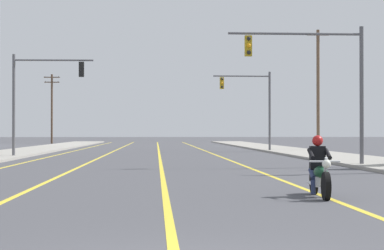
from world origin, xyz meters
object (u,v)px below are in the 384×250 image
Objects in this scene: traffic_signal_near_right at (322,72)px; utility_pole_left_far at (52,106)px; traffic_signal_near_left at (37,89)px; traffic_signal_mid_right at (254,99)px; utility_pole_right_far at (318,88)px; motorcycle_with_rider at (319,172)px.

traffic_signal_near_right is 0.68× the size of utility_pole_left_far.
traffic_signal_near_right is 1.00× the size of traffic_signal_near_left.
traffic_signal_mid_right is (14.66, 10.93, -0.02)m from traffic_signal_near_left.
utility_pole_right_far is at bearing 33.55° from traffic_signal_near_left.
traffic_signal_near_left is at bearing -146.45° from utility_pole_right_far.
traffic_signal_near_left and traffic_signal_mid_right have the same top height.
utility_pole_left_far reaches higher than motorcycle_with_rider.
traffic_signal_near_right is at bearing -103.22° from utility_pole_right_far.
traffic_signal_near_right reaches higher than motorcycle_with_rider.
motorcycle_with_rider is at bearing -95.81° from traffic_signal_mid_right.
motorcycle_with_rider is at bearing -103.58° from utility_pole_right_far.
utility_pole_left_far is (-21.26, 38.22, 0.86)m from traffic_signal_mid_right.
utility_pole_right_far reaches higher than utility_pole_left_far.
utility_pole_left_far reaches higher than traffic_signal_near_right.
traffic_signal_mid_right is 6.29m from utility_pole_right_far.
utility_pole_left_far is at bearing 119.08° from traffic_signal_mid_right.
utility_pole_right_far reaches higher than traffic_signal_mid_right.
utility_pole_right_far reaches higher than motorcycle_with_rider.
traffic_signal_mid_right is at bearing 36.70° from traffic_signal_near_left.
motorcycle_with_rider is 39.98m from utility_pole_right_far.
traffic_signal_near_left is 49.60m from utility_pole_left_far.
utility_pole_right_far is 1.08× the size of utility_pole_left_far.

